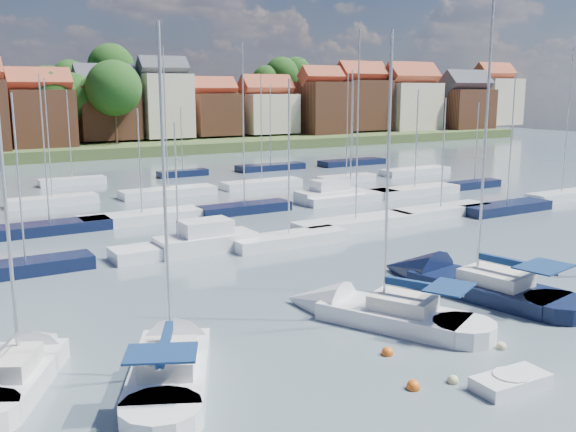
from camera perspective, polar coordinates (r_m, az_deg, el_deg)
ground at (r=65.53m, az=-10.08°, el=1.23°), size 260.00×260.00×0.00m
sailboat_left at (r=27.17m, az=-10.19°, el=-12.52°), size 7.31×11.02×14.79m
sailboat_centre at (r=32.29m, az=7.20°, el=-8.51°), size 7.50×11.21×15.05m
sailboat_navy at (r=38.01m, az=14.90°, el=-5.76°), size 5.82×13.35×17.85m
sailboat_far at (r=27.98m, az=-22.37°, el=-12.54°), size 6.30×8.94×11.92m
tender at (r=26.63m, az=19.20°, el=-13.75°), size 3.12×1.56×0.66m
buoy_a at (r=23.47m, az=-10.42°, el=-17.53°), size 0.55×0.55×0.55m
buoy_b at (r=25.72m, az=11.08°, el=-14.86°), size 0.54×0.54×0.54m
buoy_c at (r=28.49m, az=8.83°, el=-12.10°), size 0.52×0.52×0.52m
buoy_d at (r=30.25m, az=18.41°, el=-11.14°), size 0.44×0.44×0.44m
buoy_e at (r=41.41m, az=14.08°, el=-4.81°), size 0.50×0.50×0.50m
buoy_g at (r=26.53m, az=14.44°, el=-14.16°), size 0.43×0.43×0.43m
marina_field at (r=61.75m, az=-6.83°, el=1.12°), size 79.62×41.41×15.93m
far_shore_town at (r=155.24m, az=-21.82°, el=8.04°), size 212.46×90.00×22.27m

